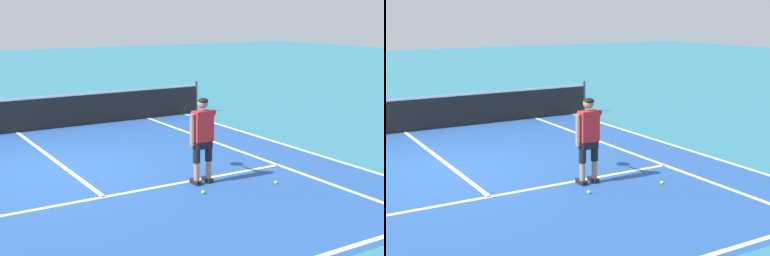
% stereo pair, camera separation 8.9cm
% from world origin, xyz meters
% --- Properties ---
extents(ground_plane, '(80.00, 80.00, 0.00)m').
position_xyz_m(ground_plane, '(0.00, 0.00, 0.00)').
color(ground_plane, teal).
extents(court_inner_surface, '(10.98, 10.67, 0.00)m').
position_xyz_m(court_inner_surface, '(0.00, -0.81, 0.00)').
color(court_inner_surface, '#234C93').
rests_on(court_inner_surface, ground).
extents(line_service, '(8.23, 0.10, 0.01)m').
position_xyz_m(line_service, '(0.00, -2.08, 0.00)').
color(line_service, white).
rests_on(line_service, ground).
extents(line_centre_service, '(0.10, 6.40, 0.01)m').
position_xyz_m(line_centre_service, '(0.00, 1.12, 0.00)').
color(line_centre_service, white).
rests_on(line_centre_service, ground).
extents(line_singles_right, '(0.10, 10.27, 0.01)m').
position_xyz_m(line_singles_right, '(4.12, -0.81, 0.00)').
color(line_singles_right, white).
rests_on(line_singles_right, ground).
extents(line_doubles_right, '(0.10, 10.27, 0.01)m').
position_xyz_m(line_doubles_right, '(5.49, -0.81, 0.00)').
color(line_doubles_right, white).
rests_on(line_doubles_right, ground).
extents(tennis_net, '(11.96, 0.08, 1.07)m').
position_xyz_m(tennis_net, '(0.00, 4.32, 0.50)').
color(tennis_net, '#333338').
rests_on(tennis_net, ground).
extents(tennis_player, '(0.63, 1.12, 1.71)m').
position_xyz_m(tennis_player, '(1.98, -2.31, 0.99)').
color(tennis_player, black).
rests_on(tennis_player, ground).
extents(tennis_ball_near_feet, '(0.07, 0.07, 0.07)m').
position_xyz_m(tennis_ball_near_feet, '(3.19, -3.11, 0.03)').
color(tennis_ball_near_feet, '#CCE02D').
rests_on(tennis_ball_near_feet, ground).
extents(tennis_ball_by_baseline, '(0.07, 0.07, 0.07)m').
position_xyz_m(tennis_ball_by_baseline, '(1.65, -2.86, 0.03)').
color(tennis_ball_by_baseline, '#CCE02D').
rests_on(tennis_ball_by_baseline, ground).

